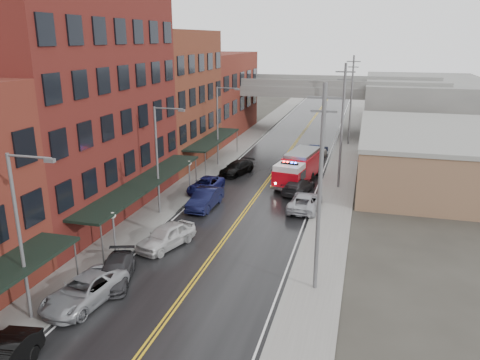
# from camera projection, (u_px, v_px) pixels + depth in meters

# --- Properties ---
(road) EXTENTS (11.00, 160.00, 0.02)m
(road) POSITION_uv_depth(u_px,v_px,m) (255.00, 198.00, 43.15)
(road) COLOR black
(road) RESTS_ON ground
(sidewalk_left) EXTENTS (3.00, 160.00, 0.15)m
(sidewalk_left) POSITION_uv_depth(u_px,v_px,m) (181.00, 191.00, 44.97)
(sidewalk_left) COLOR slate
(sidewalk_left) RESTS_ON ground
(sidewalk_right) EXTENTS (3.00, 160.00, 0.15)m
(sidewalk_right) POSITION_uv_depth(u_px,v_px,m) (335.00, 204.00, 41.30)
(sidewalk_right) COLOR slate
(sidewalk_right) RESTS_ON ground
(curb_left) EXTENTS (0.30, 160.00, 0.15)m
(curb_left) POSITION_uv_depth(u_px,v_px,m) (197.00, 192.00, 44.55)
(curb_left) COLOR gray
(curb_left) RESTS_ON ground
(curb_right) EXTENTS (0.30, 160.00, 0.15)m
(curb_right) POSITION_uv_depth(u_px,v_px,m) (317.00, 203.00, 41.72)
(curb_right) COLOR gray
(curb_right) RESTS_ON ground
(brick_building_b) EXTENTS (9.00, 20.00, 18.00)m
(brick_building_b) POSITION_uv_depth(u_px,v_px,m) (74.00, 105.00, 37.41)
(brick_building_b) COLOR #501715
(brick_building_b) RESTS_ON ground
(brick_building_c) EXTENTS (9.00, 15.00, 15.00)m
(brick_building_c) POSITION_uv_depth(u_px,v_px,m) (165.00, 98.00, 54.00)
(brick_building_c) COLOR brown
(brick_building_c) RESTS_ON ground
(brick_building_far) EXTENTS (9.00, 20.00, 12.00)m
(brick_building_far) POSITION_uv_depth(u_px,v_px,m) (213.00, 94.00, 70.59)
(brick_building_far) COLOR maroon
(brick_building_far) RESTS_ON ground
(tan_building) EXTENTS (14.00, 22.00, 5.00)m
(tan_building) POSITION_uv_depth(u_px,v_px,m) (431.00, 157.00, 47.64)
(tan_building) COLOR brown
(tan_building) RESTS_ON ground
(right_far_block) EXTENTS (18.00, 30.00, 8.00)m
(right_far_block) POSITION_uv_depth(u_px,v_px,m) (424.00, 105.00, 74.38)
(right_far_block) COLOR slate
(right_far_block) RESTS_ON ground
(awning_1) EXTENTS (2.60, 18.00, 3.09)m
(awning_1) POSITION_uv_depth(u_px,v_px,m) (145.00, 183.00, 37.71)
(awning_1) COLOR black
(awning_1) RESTS_ON ground
(awning_2) EXTENTS (2.60, 13.00, 3.09)m
(awning_2) POSITION_uv_depth(u_px,v_px,m) (213.00, 139.00, 53.86)
(awning_2) COLOR black
(awning_2) RESTS_ON ground
(globe_lamp_1) EXTENTS (0.44, 0.44, 3.12)m
(globe_lamp_1) POSITION_uv_depth(u_px,v_px,m) (113.00, 224.00, 31.17)
(globe_lamp_1) COLOR #59595B
(globe_lamp_1) RESTS_ON ground
(globe_lamp_2) EXTENTS (0.44, 0.44, 3.12)m
(globe_lamp_2) POSITION_uv_depth(u_px,v_px,m) (189.00, 169.00, 44.09)
(globe_lamp_2) COLOR #59595B
(globe_lamp_2) RESTS_ON ground
(street_lamp_0) EXTENTS (2.64, 0.22, 9.00)m
(street_lamp_0) POSITION_uv_depth(u_px,v_px,m) (23.00, 229.00, 22.99)
(street_lamp_0) COLOR #59595B
(street_lamp_0) RESTS_ON ground
(street_lamp_1) EXTENTS (2.64, 0.22, 9.00)m
(street_lamp_1) POSITION_uv_depth(u_px,v_px,m) (160.00, 154.00, 37.75)
(street_lamp_1) COLOR #59595B
(street_lamp_1) RESTS_ON ground
(street_lamp_2) EXTENTS (2.64, 0.22, 9.00)m
(street_lamp_2) POSITION_uv_depth(u_px,v_px,m) (220.00, 121.00, 52.52)
(street_lamp_2) COLOR #59595B
(street_lamp_2) RESTS_ON ground
(utility_pole_0) EXTENTS (1.80, 0.24, 12.00)m
(utility_pole_0) POSITION_uv_depth(u_px,v_px,m) (320.00, 188.00, 25.66)
(utility_pole_0) COLOR #59595B
(utility_pole_0) RESTS_ON ground
(utility_pole_1) EXTENTS (1.80, 0.24, 12.00)m
(utility_pole_1) POSITION_uv_depth(u_px,v_px,m) (342.00, 125.00, 44.12)
(utility_pole_1) COLOR #59595B
(utility_pole_1) RESTS_ON ground
(utility_pole_2) EXTENTS (1.80, 0.24, 12.00)m
(utility_pole_2) POSITION_uv_depth(u_px,v_px,m) (351.00, 99.00, 62.58)
(utility_pole_2) COLOR #59595B
(utility_pole_2) RESTS_ON ground
(overpass) EXTENTS (40.00, 10.00, 7.50)m
(overpass) POSITION_uv_depth(u_px,v_px,m) (304.00, 94.00, 70.94)
(overpass) COLOR slate
(overpass) RESTS_ON ground
(fire_truck) EXTENTS (4.43, 8.70, 3.06)m
(fire_truck) POSITION_uv_depth(u_px,v_px,m) (298.00, 167.00, 47.24)
(fire_truck) COLOR #BB0814
(fire_truck) RESTS_ON ground
(parked_car_left_2) EXTENTS (3.26, 5.73, 1.51)m
(parked_car_left_2) POSITION_uv_depth(u_px,v_px,m) (85.00, 291.00, 25.92)
(parked_car_left_2) COLOR gray
(parked_car_left_2) RESTS_ON ground
(parked_car_left_3) EXTENTS (3.27, 5.05, 1.36)m
(parked_car_left_3) POSITION_uv_depth(u_px,v_px,m) (116.00, 271.00, 28.20)
(parked_car_left_3) COLOR #28282A
(parked_car_left_3) RESTS_ON ground
(parked_car_left_4) EXTENTS (3.37, 5.21, 1.65)m
(parked_car_left_4) POSITION_uv_depth(u_px,v_px,m) (166.00, 236.00, 32.89)
(parked_car_left_4) COLOR #BDBDBD
(parked_car_left_4) RESTS_ON ground
(parked_car_left_5) EXTENTS (1.96, 5.12, 1.66)m
(parked_car_left_5) POSITION_uv_depth(u_px,v_px,m) (205.00, 199.00, 40.48)
(parked_car_left_5) COLOR black
(parked_car_left_5) RESTS_ON ground
(parked_car_left_6) EXTENTS (2.77, 5.09, 1.35)m
(parked_car_left_6) POSITION_uv_depth(u_px,v_px,m) (206.00, 185.00, 44.74)
(parked_car_left_6) COLOR #14174E
(parked_car_left_6) RESTS_ON ground
(parked_car_left_7) EXTENTS (3.39, 5.21, 1.40)m
(parked_car_left_7) POSITION_uv_depth(u_px,v_px,m) (237.00, 168.00, 50.48)
(parked_car_left_7) COLOR black
(parked_car_left_7) RESTS_ON ground
(parked_car_right_0) EXTENTS (2.69, 5.39, 1.46)m
(parked_car_right_0) POSITION_uv_depth(u_px,v_px,m) (305.00, 202.00, 40.07)
(parked_car_right_0) COLOR #A4A5AC
(parked_car_right_0) RESTS_ON ground
(parked_car_right_1) EXTENTS (3.00, 5.21, 1.42)m
(parked_car_right_1) POSITION_uv_depth(u_px,v_px,m) (298.00, 186.00, 44.41)
(parked_car_right_1) COLOR #28282A
(parked_car_right_1) RESTS_ON ground
(parked_car_right_2) EXTENTS (2.93, 5.21, 1.67)m
(parked_car_right_2) POSITION_uv_depth(u_px,v_px,m) (315.00, 152.00, 56.96)
(parked_car_right_2) COLOR silver
(parked_car_right_2) RESTS_ON ground
(parked_car_right_3) EXTENTS (2.68, 4.34, 1.35)m
(parked_car_right_3) POSITION_uv_depth(u_px,v_px,m) (316.00, 150.00, 58.88)
(parked_car_right_3) COLOR black
(parked_car_right_3) RESTS_ON ground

